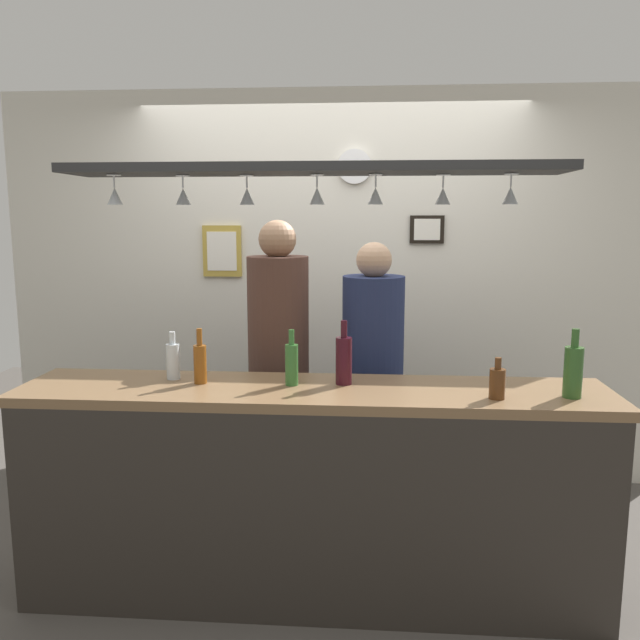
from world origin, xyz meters
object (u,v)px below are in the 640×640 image
object	(u,v)px
person_right_navy_shirt	(373,361)
bottle_beer_brown_stubby	(497,383)
bottle_wine_dark_red	(344,359)
picture_frame_caricature	(222,251)
person_left_brown_shirt	(279,346)
wall_clock	(355,166)
bottle_soda_clear	(173,360)
bottle_champagne_green	(573,371)
bottle_beer_green_import	(292,363)
bottle_beer_amber_tall	(200,362)
picture_frame_upper_small	(427,229)

from	to	relation	value
person_right_navy_shirt	bottle_beer_brown_stubby	distance (m)	0.94
bottle_wine_dark_red	picture_frame_caricature	distance (m)	1.65
person_left_brown_shirt	wall_clock	bearing A→B (deg)	61.88
picture_frame_caricature	wall_clock	distance (m)	1.04
person_left_brown_shirt	bottle_beer_brown_stubby	distance (m)	1.31
person_right_navy_shirt	bottle_soda_clear	size ratio (longest dim) A/B	7.15
bottle_champagne_green	picture_frame_caricature	bearing A→B (deg)	141.50
bottle_beer_green_import	picture_frame_caricature	xyz separation A→B (m)	(-0.63, 1.37, 0.44)
bottle_beer_amber_tall	picture_frame_upper_small	size ratio (longest dim) A/B	1.18
picture_frame_upper_small	picture_frame_caricature	xyz separation A→B (m)	(-1.35, 0.00, -0.15)
bottle_soda_clear	bottle_beer_brown_stubby	xyz separation A→B (m)	(1.48, -0.23, -0.02)
person_right_navy_shirt	bottle_beer_amber_tall	xyz separation A→B (m)	(-0.81, -0.62, 0.12)
bottle_soda_clear	picture_frame_upper_small	distance (m)	1.93
bottle_beer_amber_tall	bottle_soda_clear	bearing A→B (deg)	155.15
bottle_wine_dark_red	picture_frame_upper_small	bearing A→B (deg)	70.05
person_right_navy_shirt	bottle_beer_brown_stubby	xyz separation A→B (m)	(0.52, -0.77, 0.09)
person_right_navy_shirt	bottle_champagne_green	size ratio (longest dim) A/B	5.48
bottle_beer_brown_stubby	picture_frame_caricature	size ratio (longest dim) A/B	0.53
picture_frame_caricature	picture_frame_upper_small	bearing A→B (deg)	0.00
bottle_soda_clear	bottle_champagne_green	xyz separation A→B (m)	(1.81, -0.18, 0.03)
bottle_champagne_green	bottle_beer_green_import	bearing A→B (deg)	174.85
picture_frame_upper_small	picture_frame_caricature	bearing A→B (deg)	180.00
bottle_wine_dark_red	bottle_beer_brown_stubby	world-z (taller)	bottle_wine_dark_red
bottle_beer_green_import	wall_clock	distance (m)	1.70
picture_frame_caricature	bottle_beer_green_import	bearing A→B (deg)	-65.24
bottle_wine_dark_red	bottle_champagne_green	bearing A→B (deg)	-8.44
person_left_brown_shirt	bottle_beer_brown_stubby	size ratio (longest dim) A/B	9.80
bottle_beer_brown_stubby	picture_frame_upper_small	xyz separation A→B (m)	(-0.18, 1.53, 0.62)
bottle_beer_brown_stubby	wall_clock	world-z (taller)	wall_clock
bottle_soda_clear	bottle_beer_green_import	world-z (taller)	bottle_beer_green_import
person_right_navy_shirt	picture_frame_caricature	distance (m)	1.38
person_right_navy_shirt	bottle_beer_brown_stubby	bearing A→B (deg)	-55.88
bottle_wine_dark_red	bottle_beer_amber_tall	bearing A→B (deg)	-176.85
bottle_champagne_green	wall_clock	bearing A→B (deg)	123.61
picture_frame_caricature	wall_clock	size ratio (longest dim) A/B	1.55
bottle_champagne_green	wall_clock	world-z (taller)	wall_clock
bottle_wine_dark_red	bottle_champagne_green	size ratio (longest dim) A/B	1.00
bottle_beer_amber_tall	bottle_beer_brown_stubby	world-z (taller)	bottle_beer_amber_tall
bottle_wine_dark_red	picture_frame_caricature	world-z (taller)	picture_frame_caricature
bottle_wine_dark_red	bottle_beer_brown_stubby	xyz separation A→B (m)	(0.66, -0.19, -0.05)
bottle_beer_green_import	bottle_beer_brown_stubby	size ratio (longest dim) A/B	1.44
person_left_brown_shirt	bottle_beer_green_import	world-z (taller)	person_left_brown_shirt
person_right_navy_shirt	wall_clock	bearing A→B (deg)	99.71
bottle_beer_amber_tall	wall_clock	xyz separation A→B (m)	(0.68, 1.36, 0.99)
person_right_navy_shirt	bottle_beer_green_import	world-z (taller)	person_right_navy_shirt
picture_frame_upper_small	bottle_champagne_green	bearing A→B (deg)	-71.12
bottle_beer_amber_tall	picture_frame_upper_small	distance (m)	1.88
bottle_beer_green_import	bottle_champagne_green	xyz separation A→B (m)	(1.23, -0.11, 0.01)
person_left_brown_shirt	bottle_champagne_green	bearing A→B (deg)	-27.84
bottle_wine_dark_red	bottle_beer_green_import	xyz separation A→B (m)	(-0.24, -0.04, -0.01)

